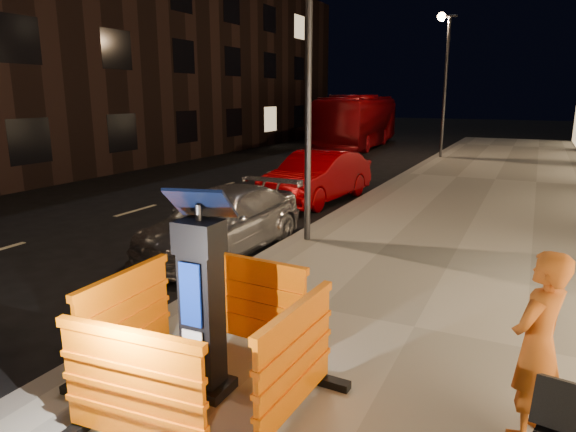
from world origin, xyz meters
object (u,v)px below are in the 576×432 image
at_px(barrier_bldgside, 295,363).
at_px(parking_kiosk, 202,299).
at_px(car_red, 317,201).
at_px(barrier_back, 254,304).
at_px(car_silver, 223,251).
at_px(barrier_kerbside, 126,321).
at_px(bus_doubledecker, 357,147).
at_px(barrier_front, 133,392).
at_px(man, 537,346).

bearing_deg(barrier_bldgside, parking_kiosk, 92.67).
distance_m(barrier_bldgside, car_red, 10.10).
xyz_separation_m(barrier_back, barrier_bldgside, (0.95, -0.95, 0.00)).
distance_m(parking_kiosk, car_silver, 5.10).
distance_m(barrier_kerbside, car_red, 9.57).
height_order(car_silver, car_red, car_red).
bearing_deg(barrier_bldgside, car_silver, 42.03).
xyz_separation_m(barrier_kerbside, car_silver, (-1.61, 4.28, -0.67)).
xyz_separation_m(barrier_kerbside, car_red, (-1.80, 9.38, -0.67)).
height_order(barrier_bldgside, car_red, barrier_bldgside).
bearing_deg(bus_doubledecker, car_silver, -83.91).
relative_size(barrier_back, bus_doubledecker, 0.13).
bearing_deg(barrier_front, barrier_bldgside, 40.67).
bearing_deg(car_red, man, -51.90).
xyz_separation_m(barrier_front, barrier_back, (0.00, 1.90, 0.00)).
bearing_deg(barrier_front, barrier_back, 85.67).
bearing_deg(barrier_bldgside, barrier_front, 137.67).
distance_m(barrier_back, car_red, 8.89).
bearing_deg(man, barrier_kerbside, -51.19).
bearing_deg(barrier_kerbside, car_silver, 19.29).
relative_size(parking_kiosk, barrier_kerbside, 1.40).
bearing_deg(man, barrier_bldgside, -41.92).
xyz_separation_m(parking_kiosk, car_red, (-2.75, 9.38, -1.09)).
relative_size(parking_kiosk, barrier_front, 1.40).
height_order(barrier_front, barrier_back, same).
bearing_deg(barrier_kerbside, barrier_front, -136.33).
distance_m(parking_kiosk, barrier_back, 1.04).
height_order(barrier_front, car_silver, barrier_front).
bearing_deg(bus_doubledecker, car_red, -80.93).
height_order(barrier_kerbside, man, man).
relative_size(car_red, man, 2.63).
height_order(bus_doubledecker, man, man).
distance_m(parking_kiosk, barrier_bldgside, 1.04).
xyz_separation_m(barrier_front, car_silver, (-2.56, 5.23, -0.67)).
bearing_deg(car_red, bus_doubledecker, 109.81).
xyz_separation_m(barrier_back, car_silver, (-2.56, 3.33, -0.67)).
xyz_separation_m(barrier_front, bus_doubledecker, (-6.48, 25.19, -0.67)).
xyz_separation_m(parking_kiosk, barrier_back, (0.00, 0.95, -0.42)).
distance_m(parking_kiosk, bus_doubledecker, 25.11).
height_order(barrier_back, car_red, barrier_back).
distance_m(barrier_back, bus_doubledecker, 24.18).
xyz_separation_m(barrier_bldgside, bus_doubledecker, (-7.43, 24.24, -0.67)).
height_order(barrier_back, barrier_kerbside, same).
distance_m(barrier_front, bus_doubledecker, 26.02).
bearing_deg(bus_doubledecker, barrier_back, -79.47).
bearing_deg(barrier_back, parking_kiosk, -86.33).
xyz_separation_m(barrier_front, car_red, (-2.75, 10.33, -0.67)).
height_order(parking_kiosk, barrier_back, parking_kiosk).
relative_size(barrier_kerbside, car_red, 0.32).
relative_size(car_silver, car_red, 0.96).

